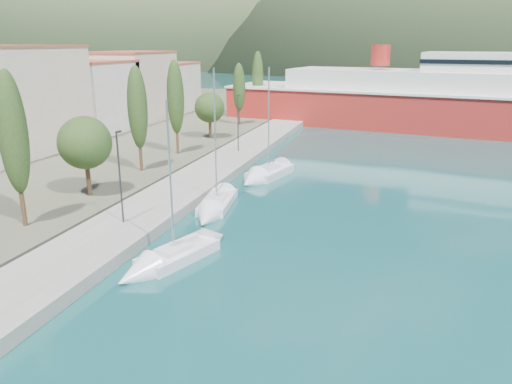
% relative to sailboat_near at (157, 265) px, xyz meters
% --- Properties ---
extents(ground, '(1400.00, 1400.00, 0.00)m').
position_rel_sailboat_near_xyz_m(ground, '(4.32, 110.92, -0.28)').
color(ground, '#164C4D').
extents(quay, '(5.00, 88.00, 0.80)m').
position_rel_sailboat_near_xyz_m(quay, '(-4.68, 16.92, 0.12)').
color(quay, gray).
rests_on(quay, ground).
extents(town_buildings, '(9.20, 69.20, 11.30)m').
position_rel_sailboat_near_xyz_m(town_buildings, '(-27.68, 27.83, 5.29)').
color(town_buildings, beige).
rests_on(town_buildings, land_strip).
extents(tree_row, '(4.07, 63.73, 10.26)m').
position_rel_sailboat_near_xyz_m(tree_row, '(-10.68, 22.15, 5.45)').
color(tree_row, '#47301E').
rests_on(tree_row, land_strip).
extents(lamp_posts, '(0.15, 46.64, 6.06)m').
position_rel_sailboat_near_xyz_m(lamp_posts, '(-4.68, 4.84, 3.80)').
color(lamp_posts, '#2D2D33').
rests_on(lamp_posts, quay).
extents(sailboat_near, '(4.28, 7.34, 10.12)m').
position_rel_sailboat_near_xyz_m(sailboat_near, '(0.00, 0.00, 0.00)').
color(sailboat_near, silver).
rests_on(sailboat_near, ground).
extents(sailboat_mid, '(3.11, 8.07, 11.32)m').
position_rel_sailboat_near_xyz_m(sailboat_mid, '(-0.53, 9.72, 0.00)').
color(sailboat_mid, silver).
rests_on(sailboat_mid, ground).
extents(sailboat_far, '(4.09, 7.88, 11.07)m').
position_rel_sailboat_near_xyz_m(sailboat_far, '(0.28, 19.82, 0.03)').
color(sailboat_far, silver).
rests_on(sailboat_far, ground).
extents(ferry, '(64.75, 23.28, 12.60)m').
position_rel_sailboat_near_xyz_m(ferry, '(17.20, 54.84, 3.55)').
color(ferry, '#A5221D').
rests_on(ferry, ground).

